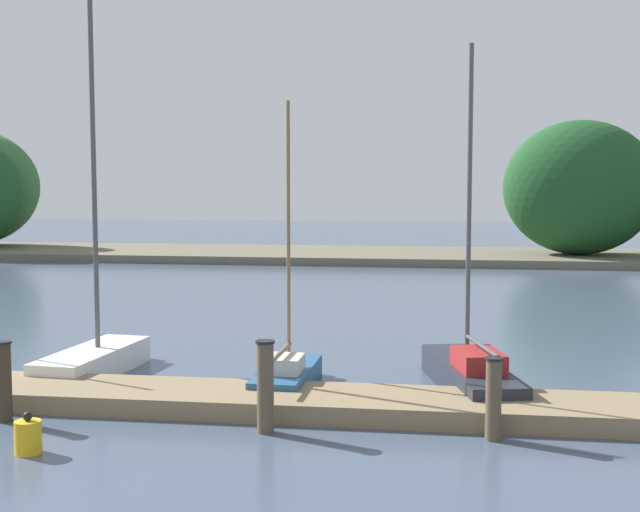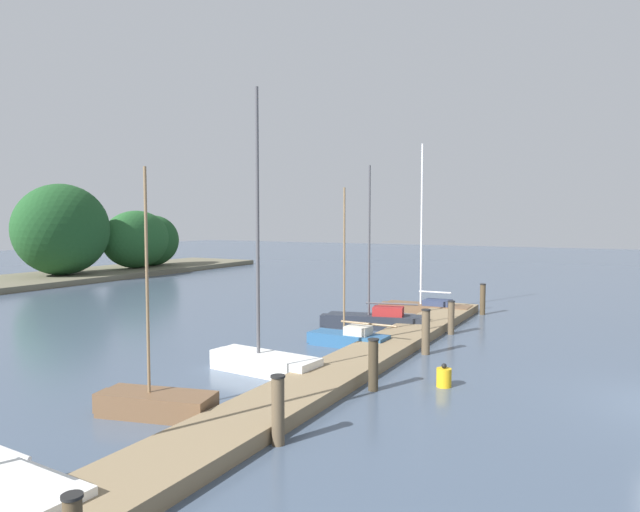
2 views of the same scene
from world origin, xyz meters
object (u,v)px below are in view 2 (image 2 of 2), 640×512
(sailboat_5, at_px, (425,305))
(channel_buoy_0, at_px, (444,377))
(mooring_piling_2, at_px, (373,364))
(mooring_piling_4, at_px, (451,317))
(sailboat_3, at_px, (347,337))
(sailboat_4, at_px, (373,319))
(mooring_piling_1, at_px, (278,410))
(sailboat_1, at_px, (152,402))
(sailboat_2, at_px, (261,358))
(mooring_piling_3, at_px, (426,332))
(mooring_piling_5, at_px, (483,299))

(sailboat_5, bearing_deg, channel_buoy_0, 108.22)
(mooring_piling_2, relative_size, mooring_piling_4, 1.05)
(sailboat_3, xyz_separation_m, mooring_piling_2, (-4.41, -2.86, 0.38))
(sailboat_4, bearing_deg, mooring_piling_1, 90.25)
(mooring_piling_2, bearing_deg, sailboat_3, 32.93)
(sailboat_1, height_order, mooring_piling_2, sailboat_1)
(sailboat_2, distance_m, sailboat_5, 12.88)
(mooring_piling_1, xyz_separation_m, mooring_piling_3, (8.82, -0.27, 0.05))
(sailboat_4, bearing_deg, mooring_piling_2, 98.99)
(sailboat_5, distance_m, mooring_piling_4, 5.37)
(mooring_piling_2, distance_m, mooring_piling_5, 13.50)
(sailboat_1, relative_size, sailboat_4, 0.85)
(mooring_piling_1, distance_m, mooring_piling_5, 17.74)
(channel_buoy_0, bearing_deg, sailboat_2, 102.29)
(sailboat_5, relative_size, mooring_piling_5, 5.51)
(sailboat_2, height_order, sailboat_5, sailboat_2)
(sailboat_5, height_order, mooring_piling_1, sailboat_5)
(sailboat_5, relative_size, mooring_piling_2, 5.84)
(mooring_piling_1, relative_size, mooring_piling_3, 0.93)
(sailboat_5, distance_m, mooring_piling_5, 2.76)
(sailboat_5, bearing_deg, sailboat_2, 83.99)
(channel_buoy_0, bearing_deg, sailboat_3, 54.26)
(sailboat_5, relative_size, mooring_piling_1, 5.72)
(sailboat_2, xyz_separation_m, mooring_piling_3, (4.47, -3.64, 0.34))
(sailboat_2, height_order, mooring_piling_1, sailboat_2)
(mooring_piling_2, relative_size, mooring_piling_5, 0.94)
(mooring_piling_3, bearing_deg, sailboat_2, 140.90)
(sailboat_1, relative_size, sailboat_2, 0.69)
(mooring_piling_4, bearing_deg, channel_buoy_0, -166.28)
(mooring_piling_3, bearing_deg, sailboat_1, 156.77)
(mooring_piling_4, bearing_deg, sailboat_1, 163.75)
(sailboat_1, bearing_deg, mooring_piling_4, -120.36)
(mooring_piling_1, xyz_separation_m, mooring_piling_4, (12.49, -0.13, -0.04))
(sailboat_4, xyz_separation_m, mooring_piling_5, (5.54, -3.28, 0.35))
(sailboat_1, relative_size, mooring_piling_1, 4.03)
(sailboat_3, distance_m, mooring_piling_1, 9.04)
(sailboat_5, relative_size, mooring_piling_4, 6.11)
(sailboat_4, bearing_deg, mooring_piling_3, 120.71)
(mooring_piling_2, bearing_deg, mooring_piling_1, 176.14)
(mooring_piling_2, height_order, mooring_piling_5, mooring_piling_5)
(sailboat_1, bearing_deg, mooring_piling_1, 164.93)
(sailboat_3, bearing_deg, mooring_piling_5, -106.43)
(sailboat_4, xyz_separation_m, channel_buoy_0, (-6.72, -4.91, -0.13))
(mooring_piling_4, height_order, mooring_piling_5, mooring_piling_5)
(mooring_piling_3, bearing_deg, mooring_piling_4, 2.10)
(mooring_piling_2, distance_m, mooring_piling_4, 8.25)
(mooring_piling_1, bearing_deg, sailboat_4, 14.10)
(channel_buoy_0, bearing_deg, mooring_piling_1, 161.38)
(sailboat_4, bearing_deg, mooring_piling_5, -134.49)
(sailboat_2, bearing_deg, mooring_piling_3, -124.07)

